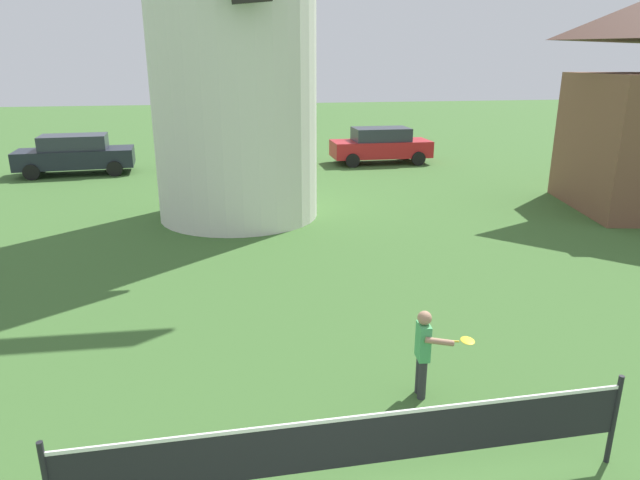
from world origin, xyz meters
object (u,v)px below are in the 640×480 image
object	(u,v)px
tennis_net	(357,441)
parked_car_cream	(237,148)
parked_car_black	(75,154)
parked_car_red	(381,145)
player_far	(425,349)

from	to	relation	value
tennis_net	parked_car_cream	size ratio (longest dim) A/B	1.29
parked_car_black	parked_car_red	world-z (taller)	same
tennis_net	parked_car_red	size ratio (longest dim) A/B	1.36
player_far	parked_car_red	bearing A→B (deg)	75.09
player_far	parked_car_red	world-z (taller)	parked_car_red
tennis_net	parked_car_black	world-z (taller)	parked_car_black
parked_car_black	parked_car_red	xyz separation A→B (m)	(12.70, 0.16, -0.00)
parked_car_cream	tennis_net	bearing A→B (deg)	-89.24
tennis_net	parked_car_cream	world-z (taller)	parked_car_cream
parked_car_cream	parked_car_black	bearing A→B (deg)	-177.36
parked_car_red	tennis_net	bearing A→B (deg)	-107.37
tennis_net	parked_car_black	size ratio (longest dim) A/B	1.30
player_far	tennis_net	bearing A→B (deg)	-129.08
player_far	parked_car_cream	distance (m)	17.88
parked_car_black	parked_car_cream	distance (m)	6.41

